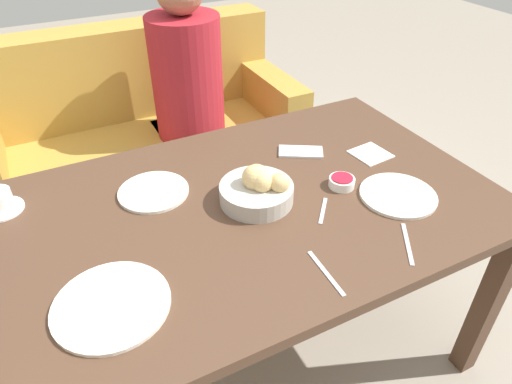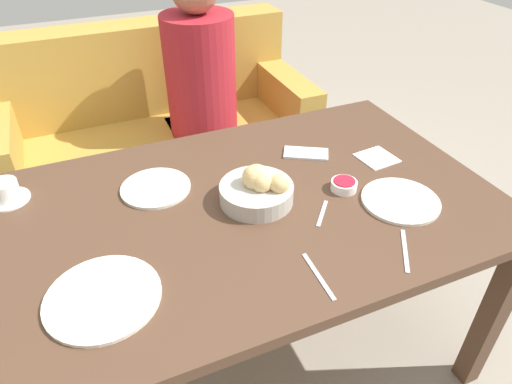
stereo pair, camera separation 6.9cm
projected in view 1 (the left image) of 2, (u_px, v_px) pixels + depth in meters
ground_plane at (237, 356)px, 1.73m from camera, size 10.00×10.00×0.00m
dining_table at (232, 230)px, 1.36m from camera, size 1.57×0.91×0.71m
couch at (144, 150)px, 2.34m from camera, size 1.50×0.70×0.89m
seated_person at (191, 119)px, 2.20m from camera, size 0.32×0.42×1.20m
bread_basket at (258, 188)px, 1.32m from camera, size 0.22×0.22×0.12m
plate_near_left at (111, 305)px, 1.02m from camera, size 0.27×0.27×0.01m
plate_near_right at (398, 195)px, 1.36m from camera, size 0.23×0.23×0.01m
plate_far_center at (154, 192)px, 1.37m from camera, size 0.21×0.21×0.01m
jam_bowl_berry at (342, 182)px, 1.39m from camera, size 0.08×0.08×0.03m
fork_silver at (408, 244)px, 1.19m from camera, size 0.10×0.14×0.00m
knife_silver at (326, 273)px, 1.11m from camera, size 0.02×0.16×0.00m
spoon_coffee at (323, 211)px, 1.30m from camera, size 0.09×0.10×0.00m
napkin at (371, 154)px, 1.55m from camera, size 0.13×0.13×0.00m
cell_phone at (301, 152)px, 1.56m from camera, size 0.17×0.14×0.01m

